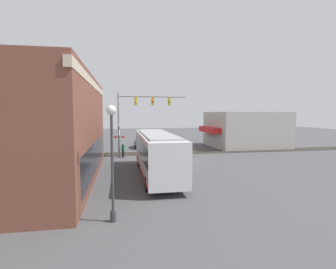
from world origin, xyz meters
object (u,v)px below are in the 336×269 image
at_px(crossing_signal, 119,137).
at_px(parked_car_grey, 154,138).
at_px(pedestrian_at_crossing, 123,150).
at_px(city_bus, 157,152).
at_px(streetlamp, 112,153).
at_px(parked_car_white, 149,135).
at_px(parked_car_black, 141,143).

xyz_separation_m(crossing_signal, parked_car_grey, (14.01, -5.56, -1.59)).
height_order(parked_car_grey, pedestrian_at_crossing, pedestrian_at_crossing).
height_order(city_bus, streetlamp, streetlamp).
distance_m(parked_car_grey, pedestrian_at_crossing, 15.20).
relative_size(streetlamp, parked_car_white, 1.13).
height_order(city_bus, pedestrian_at_crossing, city_bus).
bearing_deg(pedestrian_at_crossing, streetlamp, 178.12).
xyz_separation_m(city_bus, pedestrian_at_crossing, (9.18, 2.58, -1.04)).
bearing_deg(pedestrian_at_crossing, parked_car_black, -17.91).
bearing_deg(pedestrian_at_crossing, city_bus, -164.34).
relative_size(city_bus, pedestrian_at_crossing, 7.18).
bearing_deg(parked_car_black, city_bus, 180.00).
height_order(crossing_signal, streetlamp, streetlamp).
distance_m(parked_car_black, parked_car_grey, 6.83).
distance_m(streetlamp, parked_car_black, 25.91).
relative_size(crossing_signal, parked_car_grey, 0.88).
xyz_separation_m(city_bus, parked_car_black, (17.15, -0.00, -1.23)).
bearing_deg(streetlamp, crossing_signal, -0.61).
height_order(parked_car_grey, parked_car_white, parked_car_grey).
height_order(crossing_signal, parked_car_white, crossing_signal).
relative_size(city_bus, parked_car_black, 2.62).
distance_m(parked_car_grey, parked_car_white, 6.96).
bearing_deg(pedestrian_at_crossing, parked_car_grey, -19.91).
bearing_deg(parked_car_black, pedestrian_at_crossing, 162.09).
relative_size(parked_car_black, parked_car_white, 0.96).
relative_size(streetlamp, parked_car_grey, 1.23).
height_order(streetlamp, parked_car_black, streetlamp).
bearing_deg(crossing_signal, parked_car_white, -14.86).
bearing_deg(city_bus, parked_car_grey, -6.32).
xyz_separation_m(crossing_signal, parked_car_black, (7.69, -2.96, -1.65)).
distance_m(crossing_signal, parked_car_white, 21.76).
xyz_separation_m(crossing_signal, parked_car_white, (20.97, -5.56, -1.61)).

